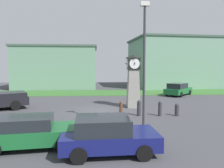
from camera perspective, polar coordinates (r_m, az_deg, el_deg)
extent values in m
plane|color=#424247|center=(18.12, -3.24, -6.90)|extent=(66.83, 66.83, 0.00)
cube|color=gray|center=(19.49, 5.55, -5.10)|extent=(1.08, 1.08, 0.67)
cube|color=gray|center=(19.39, 5.56, -3.14)|extent=(1.03, 1.03, 0.67)
cube|color=gray|center=(19.31, 5.58, -1.17)|extent=(0.99, 0.99, 0.67)
cube|color=gray|center=(19.26, 5.59, 0.82)|extent=(0.94, 0.94, 0.67)
cube|color=gray|center=(19.22, 5.61, 2.81)|extent=(0.89, 0.89, 0.67)
cube|color=black|center=(19.22, 5.63, 5.29)|extent=(1.06, 1.06, 0.99)
cylinder|color=white|center=(19.76, 5.36, 5.27)|extent=(0.87, 0.04, 0.87)
cube|color=black|center=(19.79, 5.35, 5.27)|extent=(0.06, 0.16, 0.17)
cube|color=black|center=(19.79, 5.35, 5.27)|extent=(0.04, 0.29, 0.23)
cylinder|color=white|center=(18.67, 5.91, 5.32)|extent=(0.87, 0.04, 0.87)
cube|color=black|center=(18.65, 5.93, 5.32)|extent=(0.06, 0.19, 0.13)
cube|color=black|center=(18.65, 5.93, 5.32)|extent=(0.04, 0.22, 0.29)
cylinder|color=white|center=(19.32, 7.25, 5.28)|extent=(0.04, 0.87, 0.87)
cube|color=black|center=(19.32, 7.33, 5.27)|extent=(0.09, 0.06, 0.20)
cube|color=black|center=(19.32, 7.33, 5.27)|extent=(0.21, 0.04, 0.30)
cylinder|color=white|center=(19.13, 3.99, 5.31)|extent=(0.04, 0.87, 0.87)
cube|color=black|center=(19.13, 3.91, 5.31)|extent=(0.14, 0.06, 0.19)
cube|color=black|center=(19.13, 3.91, 5.31)|extent=(0.33, 0.04, 0.09)
pyramid|color=black|center=(19.24, 5.64, 7.21)|extent=(1.12, 1.12, 0.29)
cylinder|color=#333338|center=(16.76, 16.61, -6.75)|extent=(0.32, 0.32, 0.73)
sphere|color=#333338|center=(16.68, 16.64, -5.37)|extent=(0.28, 0.28, 0.28)
cylinder|color=#333338|center=(16.41, 12.43, -6.55)|extent=(0.27, 0.27, 0.93)
sphere|color=#333338|center=(16.32, 12.46, -4.81)|extent=(0.25, 0.25, 0.25)
cylinder|color=#333338|center=(16.20, 7.09, -6.53)|extent=(0.31, 0.31, 0.98)
sphere|color=#333338|center=(16.10, 7.11, -4.66)|extent=(0.27, 0.27, 0.27)
cylinder|color=brown|center=(16.27, 2.35, -6.56)|extent=(0.24, 0.24, 0.92)
sphere|color=brown|center=(16.18, 2.36, -4.84)|extent=(0.21, 0.21, 0.21)
cube|color=#19602D|center=(10.53, -20.03, -12.28)|extent=(4.53, 2.37, 0.63)
cube|color=#1E2328|center=(10.45, -21.90, -9.24)|extent=(2.57, 1.99, 0.50)
cylinder|color=black|center=(11.33, -12.36, -12.31)|extent=(0.66, 0.29, 0.64)
cylinder|color=black|center=(9.64, -12.66, -15.36)|extent=(0.66, 0.29, 0.64)
cylinder|color=black|center=(11.73, -25.92, -12.09)|extent=(0.66, 0.29, 0.64)
cube|color=navy|center=(9.35, -0.62, -14.22)|extent=(4.04, 2.13, 0.62)
cube|color=#1E2328|center=(9.14, -2.52, -10.58)|extent=(2.25, 1.91, 0.63)
cylinder|color=black|center=(10.49, 5.76, -13.61)|extent=(0.65, 0.24, 0.64)
cylinder|color=black|center=(8.77, 8.42, -17.36)|extent=(0.65, 0.24, 0.64)
cylinder|color=black|center=(10.29, -8.19, -14.00)|extent=(0.65, 0.24, 0.64)
cylinder|color=black|center=(8.52, -8.66, -18.02)|extent=(0.65, 0.24, 0.64)
cube|color=#19602D|center=(28.58, 16.97, -1.67)|extent=(4.51, 4.62, 0.66)
cube|color=#1E2328|center=(28.20, 16.73, -0.42)|extent=(2.99, 3.02, 0.63)
cylinder|color=black|center=(30.25, 16.41, -1.87)|extent=(0.60, 0.62, 0.64)
cylinder|color=black|center=(29.61, 19.60, -2.08)|extent=(0.60, 0.62, 0.64)
cylinder|color=black|center=(27.67, 14.12, -2.40)|extent=(0.60, 0.62, 0.64)
cylinder|color=black|center=(26.97, 17.57, -2.65)|extent=(0.60, 0.62, 0.64)
cube|color=black|center=(20.56, -25.87, -2.51)|extent=(3.64, 3.33, 0.36)
cylinder|color=black|center=(19.73, -23.87, -5.16)|extent=(0.84, 0.63, 0.80)
cylinder|color=black|center=(21.75, -24.70, -4.32)|extent=(0.84, 0.63, 0.80)
cylinder|color=#333338|center=(12.70, 8.39, 4.09)|extent=(0.14, 0.14, 6.99)
cube|color=silver|center=(13.19, 8.58, 20.01)|extent=(0.50, 0.24, 0.24)
cube|color=gray|center=(38.23, -14.09, 3.99)|extent=(12.98, 8.51, 6.65)
cube|color=#405849|center=(38.37, -14.19, 9.19)|extent=(13.37, 8.77, 0.30)
cube|color=gray|center=(42.10, 18.67, 5.02)|extent=(19.75, 12.87, 8.26)
cube|color=#405849|center=(42.37, 18.82, 10.81)|extent=(20.35, 13.25, 0.30)
cube|color=#386B2D|center=(30.23, -2.90, -2.26)|extent=(40.10, 6.60, 0.04)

